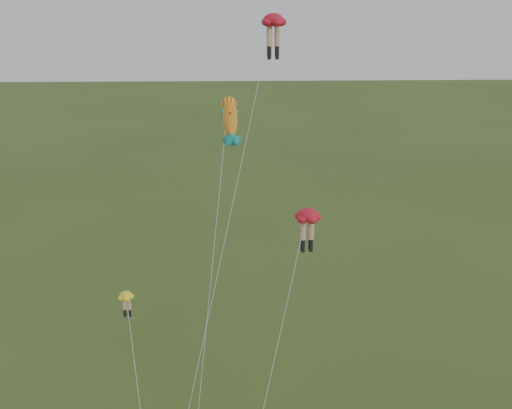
{
  "coord_description": "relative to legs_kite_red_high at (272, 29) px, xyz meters",
  "views": [
    {
      "loc": [
        1.55,
        -24.32,
        24.74
      ],
      "look_at": [
        2.54,
        6.0,
        13.49
      ],
      "focal_mm": 40.0,
      "sensor_mm": 36.0,
      "label": 1
    }
  ],
  "objects": [
    {
      "name": "legs_kite_red_high",
      "position": [
        0.0,
        0.0,
        0.0
      ],
      "size": [
        6.76,
        11.93,
        23.67
      ],
      "rotation": [
        0.0,
        0.0,
        0.07
      ],
      "color": "red",
      "rests_on": "ground"
    },
    {
      "name": "legs_kite_red_mid",
      "position": [
        1.63,
        -6.33,
        -9.82
      ],
      "size": [
        4.97,
        9.26,
        13.69
      ],
      "rotation": [
        0.0,
        0.0,
        0.11
      ],
      "color": "red",
      "rests_on": "ground"
    },
    {
      "name": "legs_kite_yellow",
      "position": [
        -8.55,
        -6.58,
        -14.77
      ],
      "size": [
        2.38,
        6.82,
        8.74
      ],
      "rotation": [
        0.0,
        0.0,
        -0.05
      ],
      "color": "yellow",
      "rests_on": "ground"
    },
    {
      "name": "fish_kite",
      "position": [
        -2.54,
        -4.9,
        -4.36
      ],
      "size": [
        2.96,
        8.58,
        19.72
      ],
      "rotation": [
        0.61,
        0.0,
        0.07
      ],
      "color": "yellow",
      "rests_on": "ground"
    }
  ]
}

